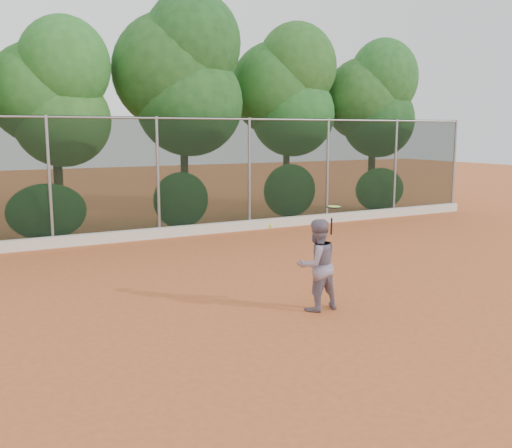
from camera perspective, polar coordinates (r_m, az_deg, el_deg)
name	(u,v)px	position (r m, az deg, el deg)	size (l,w,h in m)	color
ground	(281,297)	(10.83, 2.53, -7.30)	(80.00, 80.00, 0.00)	#C65F2E
concrete_curb	(162,233)	(16.87, -9.43, -0.87)	(24.00, 0.20, 0.30)	silver
tennis_player	(317,265)	(9.93, 6.09, -4.09)	(0.78, 0.61, 1.61)	gray
chainlink_fence	(158,174)	(16.82, -9.78, 4.96)	(24.09, 0.09, 3.50)	black
foliage_backdrop	(118,88)	(18.56, -13.66, 13.09)	(23.70, 3.63, 7.55)	#3F2418
tennis_racket	(334,209)	(9.82, 7.77, 1.50)	(0.36, 0.36, 0.52)	black
tennis_ball_in_flight	(271,226)	(9.40, 1.46, -0.19)	(0.07, 0.07, 0.07)	#CCEC35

